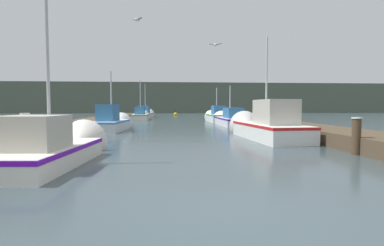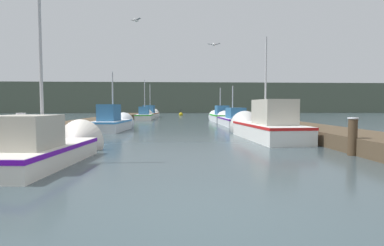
{
  "view_description": "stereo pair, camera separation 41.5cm",
  "coord_description": "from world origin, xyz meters",
  "px_view_note": "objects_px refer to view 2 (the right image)",
  "views": [
    {
      "loc": [
        -0.72,
        -3.64,
        1.44
      ],
      "look_at": [
        0.51,
        11.66,
        0.56
      ],
      "focal_mm": 28.0,
      "sensor_mm": 36.0,
      "label": 1
    },
    {
      "loc": [
        -0.31,
        -3.67,
        1.44
      ],
      "look_at": [
        0.51,
        11.66,
        0.56
      ],
      "focal_mm": 28.0,
      "sensor_mm": 36.0,
      "label": 2
    }
  ],
  "objects_px": {
    "seagull_1": "(214,45)",
    "fishing_boat_6": "(151,114)",
    "mooring_piling_2": "(21,134)",
    "seagull_lead": "(136,20)",
    "mooring_piling_1": "(277,124)",
    "fishing_boat_2": "(114,122)",
    "fishing_boat_3": "(232,119)",
    "channel_buoy": "(181,114)",
    "fishing_boat_1": "(264,126)",
    "mooring_piling_0": "(353,136)",
    "fishing_boat_4": "(220,116)",
    "fishing_boat_5": "(145,116)",
    "fishing_boat_0": "(49,147)"
  },
  "relations": [
    {
      "from": "fishing_boat_0",
      "to": "mooring_piling_2",
      "type": "xyz_separation_m",
      "value": [
        -1.1,
        0.85,
        0.25
      ]
    },
    {
      "from": "fishing_boat_2",
      "to": "fishing_boat_6",
      "type": "distance_m",
      "value": 19.68
    },
    {
      "from": "fishing_boat_2",
      "to": "mooring_piling_2",
      "type": "relative_size",
      "value": 3.84
    },
    {
      "from": "fishing_boat_0",
      "to": "mooring_piling_2",
      "type": "height_order",
      "value": "fishing_boat_0"
    },
    {
      "from": "mooring_piling_0",
      "to": "seagull_lead",
      "type": "relative_size",
      "value": 2.24
    },
    {
      "from": "fishing_boat_1",
      "to": "fishing_boat_2",
      "type": "xyz_separation_m",
      "value": [
        -7.55,
        4.81,
        -0.07
      ]
    },
    {
      "from": "mooring_piling_2",
      "to": "seagull_lead",
      "type": "height_order",
      "value": "seagull_lead"
    },
    {
      "from": "fishing_boat_5",
      "to": "mooring_piling_2",
      "type": "height_order",
      "value": "fishing_boat_5"
    },
    {
      "from": "fishing_boat_4",
      "to": "mooring_piling_0",
      "type": "relative_size",
      "value": 4.87
    },
    {
      "from": "mooring_piling_1",
      "to": "mooring_piling_2",
      "type": "distance_m",
      "value": 11.07
    },
    {
      "from": "fishing_boat_1",
      "to": "fishing_boat_2",
      "type": "height_order",
      "value": "fishing_boat_1"
    },
    {
      "from": "fishing_boat_2",
      "to": "fishing_boat_3",
      "type": "xyz_separation_m",
      "value": [
        7.83,
        4.41,
        -0.05
      ]
    },
    {
      "from": "fishing_boat_3",
      "to": "mooring_piling_0",
      "type": "height_order",
      "value": "fishing_boat_3"
    },
    {
      "from": "fishing_boat_6",
      "to": "mooring_piling_2",
      "type": "height_order",
      "value": "fishing_boat_6"
    },
    {
      "from": "fishing_boat_5",
      "to": "fishing_boat_6",
      "type": "distance_m",
      "value": 5.72
    },
    {
      "from": "mooring_piling_2",
      "to": "seagull_lead",
      "type": "xyz_separation_m",
      "value": [
        2.68,
        4.55,
        4.52
      ]
    },
    {
      "from": "mooring_piling_0",
      "to": "seagull_1",
      "type": "distance_m",
      "value": 6.82
    },
    {
      "from": "mooring_piling_0",
      "to": "mooring_piling_1",
      "type": "bearing_deg",
      "value": 90.91
    },
    {
      "from": "mooring_piling_1",
      "to": "fishing_boat_1",
      "type": "bearing_deg",
      "value": -126.29
    },
    {
      "from": "fishing_boat_4",
      "to": "seagull_lead",
      "type": "distance_m",
      "value": 15.79
    },
    {
      "from": "mooring_piling_1",
      "to": "channel_buoy",
      "type": "height_order",
      "value": "mooring_piling_1"
    },
    {
      "from": "fishing_boat_2",
      "to": "channel_buoy",
      "type": "relative_size",
      "value": 4.39
    },
    {
      "from": "fishing_boat_1",
      "to": "mooring_piling_1",
      "type": "relative_size",
      "value": 5.68
    },
    {
      "from": "seagull_1",
      "to": "fishing_boat_3",
      "type": "bearing_deg",
      "value": -89.85
    },
    {
      "from": "mooring_piling_2",
      "to": "channel_buoy",
      "type": "relative_size",
      "value": 1.14
    },
    {
      "from": "channel_buoy",
      "to": "fishing_boat_6",
      "type": "bearing_deg",
      "value": -118.4
    },
    {
      "from": "mooring_piling_1",
      "to": "channel_buoy",
      "type": "bearing_deg",
      "value": 98.09
    },
    {
      "from": "fishing_boat_3",
      "to": "channel_buoy",
      "type": "bearing_deg",
      "value": 98.32
    },
    {
      "from": "fishing_boat_1",
      "to": "mooring_piling_2",
      "type": "distance_m",
      "value": 9.35
    },
    {
      "from": "fishing_boat_6",
      "to": "fishing_boat_1",
      "type": "bearing_deg",
      "value": -70.34
    },
    {
      "from": "seagull_lead",
      "to": "fishing_boat_6",
      "type": "bearing_deg",
      "value": 134.27
    },
    {
      "from": "fishing_boat_1",
      "to": "fishing_boat_3",
      "type": "distance_m",
      "value": 9.22
    },
    {
      "from": "seagull_1",
      "to": "fishing_boat_2",
      "type": "bearing_deg",
      "value": -26.56
    },
    {
      "from": "mooring_piling_0",
      "to": "mooring_piling_2",
      "type": "relative_size",
      "value": 0.89
    },
    {
      "from": "mooring_piling_2",
      "to": "channel_buoy",
      "type": "height_order",
      "value": "mooring_piling_2"
    },
    {
      "from": "fishing_boat_3",
      "to": "seagull_lead",
      "type": "relative_size",
      "value": 12.94
    },
    {
      "from": "mooring_piling_1",
      "to": "fishing_boat_3",
      "type": "bearing_deg",
      "value": 96.24
    },
    {
      "from": "fishing_boat_4",
      "to": "fishing_boat_5",
      "type": "distance_m",
      "value": 8.59
    },
    {
      "from": "fishing_boat_1",
      "to": "mooring_piling_0",
      "type": "relative_size",
      "value": 5.37
    },
    {
      "from": "fishing_boat_3",
      "to": "fishing_boat_1",
      "type": "bearing_deg",
      "value": -92.12
    },
    {
      "from": "fishing_boat_5",
      "to": "mooring_piling_2",
      "type": "bearing_deg",
      "value": -94.39
    },
    {
      "from": "fishing_boat_2",
      "to": "mooring_piling_0",
      "type": "relative_size",
      "value": 4.31
    },
    {
      "from": "mooring_piling_0",
      "to": "mooring_piling_1",
      "type": "height_order",
      "value": "mooring_piling_0"
    },
    {
      "from": "fishing_boat_1",
      "to": "mooring_piling_1",
      "type": "distance_m",
      "value": 1.89
    },
    {
      "from": "fishing_boat_0",
      "to": "channel_buoy",
      "type": "distance_m",
      "value": 37.07
    },
    {
      "from": "fishing_boat_0",
      "to": "fishing_boat_5",
      "type": "bearing_deg",
      "value": 94.52
    },
    {
      "from": "seagull_1",
      "to": "fishing_boat_6",
      "type": "bearing_deg",
      "value": -63.37
    },
    {
      "from": "fishing_boat_2",
      "to": "fishing_boat_3",
      "type": "height_order",
      "value": "fishing_boat_2"
    },
    {
      "from": "fishing_boat_2",
      "to": "mooring_piling_1",
      "type": "xyz_separation_m",
      "value": [
        8.67,
        -3.28,
        0.06
      ]
    },
    {
      "from": "seagull_lead",
      "to": "channel_buoy",
      "type": "bearing_deg",
      "value": 126.39
    }
  ]
}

